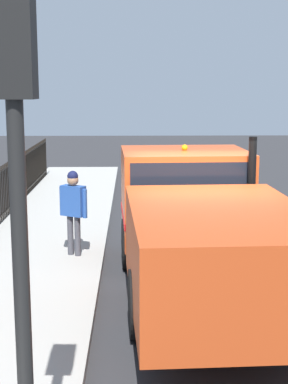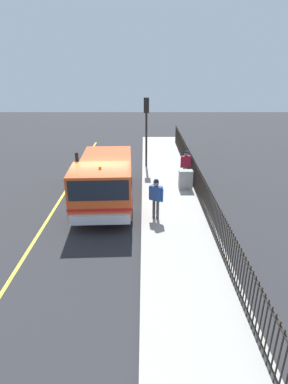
{
  "view_description": "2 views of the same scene",
  "coord_description": "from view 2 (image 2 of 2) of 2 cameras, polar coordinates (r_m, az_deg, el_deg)",
  "views": [
    {
      "loc": [
        1.24,
        9.59,
        3.44
      ],
      "look_at": [
        1.02,
        -0.6,
        1.56
      ],
      "focal_mm": 54.41,
      "sensor_mm": 36.0,
      "label": 1
    },
    {
      "loc": [
        1.9,
        -12.53,
        5.83
      ],
      "look_at": [
        1.9,
        -0.82,
        1.04
      ],
      "focal_mm": 28.84,
      "sensor_mm": 36.0,
      "label": 2
    }
  ],
  "objects": [
    {
      "name": "lane_marking",
      "position": [
        14.37,
        -15.99,
        -2.59
      ],
      "size": [
        0.12,
        25.0,
        0.01
      ],
      "primitive_type": "cube",
      "color": "yellow",
      "rests_on": "ground"
    },
    {
      "name": "traffic_light_near",
      "position": [
        18.33,
        0.44,
        13.44
      ],
      "size": [
        0.31,
        0.22,
        4.04
      ],
      "rotation": [
        0.0,
        0.0,
        3.1
      ],
      "color": "black",
      "rests_on": "sidewalk_slab"
    },
    {
      "name": "ground_plane",
      "position": [
        13.95,
        -7.82,
        -2.68
      ],
      "size": [
        61.1,
        61.1,
        0.0
      ],
      "primitive_type": "plane",
      "color": "#2B2B2D",
      "rests_on": "ground"
    },
    {
      "name": "traffic_cone",
      "position": [
        17.22,
        -12.59,
        3.22
      ],
      "size": [
        0.52,
        0.52,
        0.74
      ],
      "primitive_type": "cone",
      "color": "orange",
      "rests_on": "ground"
    },
    {
      "name": "sidewalk_slab",
      "position": [
        13.85,
        5.41,
        -2.4
      ],
      "size": [
        2.81,
        27.77,
        0.16
      ],
      "primitive_type": "cube",
      "color": "#A3A099",
      "rests_on": "ground"
    },
    {
      "name": "worker_standing",
      "position": [
        12.05,
        2.23,
        -0.48
      ],
      "size": [
        0.55,
        0.41,
        1.67
      ],
      "rotation": [
        0.0,
        0.0,
        2.63
      ],
      "color": "#264C99",
      "rests_on": "sidewalk_slab"
    },
    {
      "name": "pedestrian_distant",
      "position": [
        16.28,
        7.74,
        5.42
      ],
      "size": [
        0.58,
        0.36,
        1.66
      ],
      "rotation": [
        0.0,
        0.0,
        0.36
      ],
      "color": "maroon",
      "rests_on": "sidewalk_slab"
    },
    {
      "name": "utility_cabinet",
      "position": [
        15.37,
        7.69,
        2.28
      ],
      "size": [
        0.66,
        0.41,
        0.96
      ],
      "primitive_type": "cube",
      "color": "gray",
      "rests_on": "sidewalk_slab"
    },
    {
      "name": "work_truck",
      "position": [
        13.69,
        -7.34,
        2.54
      ],
      "size": [
        2.66,
        6.54,
        2.57
      ],
      "rotation": [
        0.0,
        0.0,
        3.19
      ],
      "color": "#D84C1E",
      "rests_on": "ground"
    },
    {
      "name": "iron_fence",
      "position": [
        13.72,
        10.53,
        0.52
      ],
      "size": [
        0.04,
        23.64,
        1.35
      ],
      "color": "black",
      "rests_on": "sidewalk_slab"
    }
  ]
}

